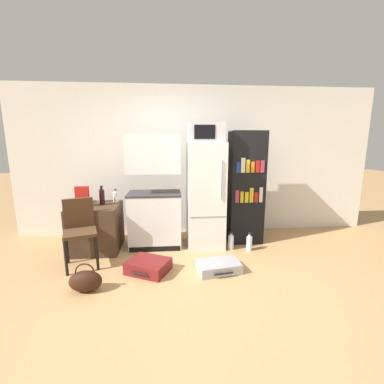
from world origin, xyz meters
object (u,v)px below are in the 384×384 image
(chair, at_px, (80,226))
(bottle_milk_white, at_px, (116,197))
(refrigerator, at_px, (205,195))
(handbag, at_px, (86,281))
(suitcase_large_flat, at_px, (148,266))
(bottle_amber_beer, at_px, (81,199))
(bookshelf, at_px, (246,188))
(kitchen_hutch, at_px, (154,196))
(bottle_wine_dark, at_px, (102,196))
(bottle_ketchup_red, at_px, (80,198))
(water_bottle_front, at_px, (249,243))
(bottle_clear_short, at_px, (102,196))
(suitcase_small_flat, at_px, (218,267))
(water_bottle_middle, at_px, (231,242))
(microwave, at_px, (206,132))
(side_table, at_px, (96,227))
(cereal_box, at_px, (82,196))

(chair, bearing_deg, bottle_milk_white, 44.35)
(refrigerator, height_order, handbag, refrigerator)
(suitcase_large_flat, bearing_deg, bottle_amber_beer, 165.70)
(bookshelf, distance_m, bottle_amber_beer, 2.61)
(kitchen_hutch, distance_m, bottle_wine_dark, 0.80)
(bottle_ketchup_red, relative_size, water_bottle_front, 0.62)
(bottle_clear_short, relative_size, suitcase_small_flat, 0.36)
(bottle_milk_white, distance_m, bottle_wine_dark, 0.22)
(bottle_clear_short, bearing_deg, water_bottle_middle, -12.09)
(handbag, height_order, water_bottle_middle, handbag)
(handbag, xyz_separation_m, water_bottle_front, (2.15, 0.92, -0.01))
(chair, bearing_deg, microwave, -1.74)
(kitchen_hutch, relative_size, bottle_amber_beer, 10.23)
(suitcase_large_flat, relative_size, suitcase_small_flat, 1.06)
(microwave, bearing_deg, suitcase_small_flat, -86.56)
(refrigerator, bearing_deg, suitcase_large_flat, -135.32)
(bookshelf, xyz_separation_m, water_bottle_middle, (-0.30, -0.34, -0.79))
(kitchen_hutch, height_order, bookshelf, bookshelf)
(suitcase_large_flat, bearing_deg, side_table, 162.93)
(kitchen_hutch, xyz_separation_m, water_bottle_middle, (1.17, -0.28, -0.69))
(bottle_amber_beer, relative_size, chair, 0.19)
(side_table, xyz_separation_m, bottle_milk_white, (0.28, 0.19, 0.44))
(bottle_amber_beer, height_order, suitcase_large_flat, bottle_amber_beer)
(kitchen_hutch, xyz_separation_m, bottle_amber_beer, (-1.13, 0.04, -0.03))
(side_table, relative_size, chair, 0.79)
(suitcase_large_flat, bearing_deg, chair, -172.11)
(bookshelf, height_order, suitcase_small_flat, bookshelf)
(bottle_milk_white, height_order, cereal_box, cereal_box)
(refrigerator, xyz_separation_m, water_bottle_front, (0.65, -0.30, -0.70))
(bottle_clear_short, bearing_deg, kitchen_hutch, -10.54)
(bookshelf, xyz_separation_m, bottle_milk_white, (-2.09, 0.04, -0.12))
(bottle_amber_beer, height_order, suitcase_small_flat, bottle_amber_beer)
(refrigerator, height_order, bottle_milk_white, refrigerator)
(bottle_milk_white, xyz_separation_m, bottle_wine_dark, (-0.18, -0.13, 0.03))
(bottle_ketchup_red, bearing_deg, microwave, -5.09)
(bottle_clear_short, bearing_deg, bottle_amber_beer, -157.80)
(cereal_box, distance_m, suitcase_small_flat, 2.21)
(bottle_wine_dark, height_order, suitcase_small_flat, bottle_wine_dark)
(bottle_ketchup_red, distance_m, suitcase_large_flat, 1.66)
(bookshelf, height_order, chair, bookshelf)
(bookshelf, distance_m, suitcase_small_flat, 1.46)
(bottle_ketchup_red, height_order, suitcase_small_flat, bottle_ketchup_red)
(kitchen_hutch, relative_size, bottle_ketchup_red, 10.09)
(handbag, bearing_deg, microwave, 39.04)
(refrigerator, distance_m, bottle_milk_white, 1.42)
(suitcase_small_flat, bearing_deg, suitcase_large_flat, 166.39)
(bottle_wine_dark, bearing_deg, refrigerator, -0.75)
(chair, distance_m, handbag, 0.85)
(bottle_ketchup_red, height_order, chair, chair)
(cereal_box, bearing_deg, bottle_milk_white, 28.51)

